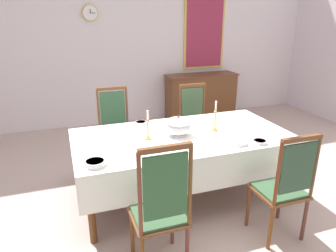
% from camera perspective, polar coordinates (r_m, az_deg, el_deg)
% --- Properties ---
extents(ground, '(7.68, 6.08, 0.04)m').
position_cam_1_polar(ground, '(3.76, 3.27, -13.58)').
color(ground, '#B8A198').
extents(back_wall, '(7.68, 0.08, 3.54)m').
position_cam_1_polar(back_wall, '(6.10, -7.90, 17.06)').
color(back_wall, silver).
rests_on(back_wall, ground).
extents(dining_table, '(2.39, 1.21, 0.76)m').
position_cam_1_polar(dining_table, '(3.54, 2.64, -2.72)').
color(dining_table, '#5C3318').
rests_on(dining_table, ground).
extents(tablecloth, '(2.41, 1.23, 0.38)m').
position_cam_1_polar(tablecloth, '(3.54, 2.63, -3.02)').
color(tablecloth, white).
rests_on(tablecloth, dining_table).
extents(chair_south_a, '(0.44, 0.42, 1.18)m').
position_cam_1_polar(chair_south_a, '(2.57, -1.32, -14.80)').
color(chair_south_a, brown).
rests_on(chair_south_a, ground).
extents(chair_north_a, '(0.44, 0.42, 1.11)m').
position_cam_1_polar(chair_north_a, '(4.35, -9.56, -0.34)').
color(chair_north_a, brown).
rests_on(chair_north_a, ground).
extents(chair_south_b, '(0.44, 0.42, 1.09)m').
position_cam_1_polar(chair_south_b, '(3.10, 20.42, -10.18)').
color(chair_south_b, brown).
rests_on(chair_south_b, ground).
extents(chair_north_b, '(0.44, 0.42, 1.07)m').
position_cam_1_polar(chair_north_b, '(4.68, 4.94, 1.14)').
color(chair_north_b, brown).
rests_on(chair_north_b, ground).
extents(soup_tureen, '(0.29, 0.29, 0.23)m').
position_cam_1_polar(soup_tureen, '(3.45, 1.88, 0.01)').
color(soup_tureen, white).
rests_on(soup_tureen, tablecloth).
extents(candlestick_west, '(0.07, 0.07, 0.32)m').
position_cam_1_polar(candlestick_west, '(3.34, -3.69, -0.38)').
color(candlestick_west, gold).
rests_on(candlestick_west, tablecloth).
extents(candlestick_east, '(0.07, 0.07, 0.36)m').
position_cam_1_polar(candlestick_east, '(3.62, 8.59, 1.28)').
color(candlestick_east, gold).
rests_on(candlestick_east, tablecloth).
extents(bowl_near_left, '(0.15, 0.15, 0.04)m').
position_cam_1_polar(bowl_near_left, '(3.41, 16.38, -2.74)').
color(bowl_near_left, white).
rests_on(bowl_near_left, tablecloth).
extents(bowl_near_right, '(0.17, 0.17, 0.04)m').
position_cam_1_polar(bowl_near_right, '(3.33, 12.76, -2.89)').
color(bowl_near_right, white).
rests_on(bowl_near_right, tablecloth).
extents(bowl_far_left, '(0.20, 0.20, 0.05)m').
position_cam_1_polar(bowl_far_left, '(2.88, -13.17, -6.53)').
color(bowl_far_left, white).
rests_on(bowl_far_left, tablecloth).
extents(bowl_far_right, '(0.14, 0.14, 0.03)m').
position_cam_1_polar(bowl_far_right, '(3.85, -4.97, 0.63)').
color(bowl_far_right, white).
rests_on(bowl_far_right, tablecloth).
extents(spoon_primary, '(0.05, 0.18, 0.01)m').
position_cam_1_polar(spoon_primary, '(3.49, 17.46, -2.60)').
color(spoon_primary, gold).
rests_on(spoon_primary, tablecloth).
extents(spoon_secondary, '(0.03, 0.18, 0.01)m').
position_cam_1_polar(spoon_secondary, '(3.41, 14.15, -2.74)').
color(spoon_secondary, gold).
rests_on(spoon_secondary, tablecloth).
extents(sideboard, '(1.44, 0.48, 0.90)m').
position_cam_1_polar(sideboard, '(6.45, 5.99, 5.43)').
color(sideboard, brown).
rests_on(sideboard, ground).
extents(mounted_clock, '(0.28, 0.06, 0.28)m').
position_cam_1_polar(mounted_clock, '(5.93, -14.01, 19.37)').
color(mounted_clock, '#D1B251').
extents(framed_painting, '(0.86, 0.05, 1.54)m').
position_cam_1_polar(framed_painting, '(6.55, 6.63, 17.09)').
color(framed_painting, '#D1B251').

